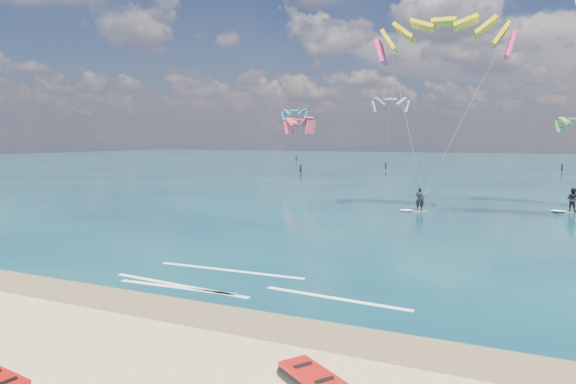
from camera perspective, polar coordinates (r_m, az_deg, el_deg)
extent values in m
plane|color=tan|center=(52.59, 12.02, -0.54)|extent=(320.00, 320.00, 0.00)
cube|color=brown|center=(19.05, -14.31, -12.13)|extent=(320.00, 2.40, 0.01)
cube|color=#0A2839|center=(115.69, 19.12, 2.78)|extent=(320.00, 200.00, 0.04)
cube|color=yellow|center=(42.39, 14.39, -2.05)|extent=(1.43, 1.14, 0.06)
imported|color=black|center=(42.27, 14.42, -0.76)|extent=(0.71, 0.48, 1.88)
cylinder|color=black|center=(41.88, 14.78, -0.46)|extent=(0.50, 0.35, 0.04)
cube|color=#C2D11F|center=(46.49, 29.01, -1.92)|extent=(1.50, 0.54, 0.06)
imported|color=black|center=(46.38, 29.07, -0.74)|extent=(1.15, 1.09, 1.87)
cube|color=white|center=(21.19, -12.00, -10.09)|extent=(6.68, 0.79, 0.01)
cube|color=white|center=(23.10, -6.46, -8.64)|extent=(7.09, 0.50, 0.01)
cube|color=white|center=(20.94, -12.28, -10.29)|extent=(5.21, 0.52, 0.01)
cube|color=white|center=(19.21, 5.32, -11.68)|extent=(5.75, 0.65, 0.01)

